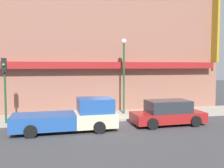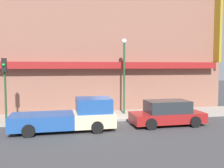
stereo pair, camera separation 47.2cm
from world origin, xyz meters
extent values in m
plane|color=#38383A|center=(0.00, 0.00, 0.00)|extent=(80.00, 80.00, 0.00)
cube|color=gray|center=(0.00, 1.63, 0.07)|extent=(36.00, 3.25, 0.14)
cube|color=brown|center=(0.00, 4.75, 4.75)|extent=(19.80, 3.00, 9.51)
cube|color=maroon|center=(0.00, 2.95, 3.64)|extent=(18.22, 0.60, 0.50)
cube|color=olive|center=(9.40, 2.85, 6.60)|extent=(0.20, 0.80, 5.41)
cube|color=beige|center=(-1.54, -1.62, 0.60)|extent=(2.25, 1.94, 0.77)
cube|color=#1E478C|center=(-1.54, -1.62, 1.38)|extent=(1.91, 1.78, 0.80)
cube|color=#1E478C|center=(-4.36, -1.62, 0.60)|extent=(3.38, 1.94, 0.77)
cylinder|color=black|center=(-1.49, -0.65, 0.33)|extent=(0.66, 0.22, 0.66)
cylinder|color=black|center=(-1.49, -2.59, 0.33)|extent=(0.66, 0.22, 0.66)
cylinder|color=black|center=(-4.98, -0.65, 0.33)|extent=(0.66, 0.22, 0.66)
cylinder|color=black|center=(-4.98, -2.59, 0.33)|extent=(0.66, 0.22, 0.66)
cube|color=maroon|center=(2.95, -1.62, 0.49)|extent=(4.41, 1.76, 0.58)
cube|color=#23282D|center=(2.95, -1.62, 1.14)|extent=(2.55, 1.59, 0.72)
cylinder|color=black|center=(4.32, -0.74, 0.33)|extent=(0.66, 0.22, 0.66)
cylinder|color=black|center=(4.32, -2.50, 0.33)|extent=(0.66, 0.22, 0.66)
cylinder|color=black|center=(1.59, -0.74, 0.33)|extent=(0.66, 0.22, 0.66)
cylinder|color=black|center=(1.59, -2.50, 0.33)|extent=(0.66, 0.22, 0.66)
cylinder|color=yellow|center=(3.80, 0.77, 0.40)|extent=(0.19, 0.19, 0.52)
sphere|color=yellow|center=(3.80, 0.77, 0.74)|extent=(0.18, 0.18, 0.18)
cylinder|color=#1E4728|center=(1.16, 1.75, 2.65)|extent=(0.14, 0.14, 5.02)
sphere|color=silver|center=(1.16, 1.75, 5.34)|extent=(0.36, 0.36, 0.36)
cylinder|color=#1E4728|center=(-6.61, 0.57, 2.10)|extent=(0.12, 0.12, 3.91)
cube|color=black|center=(-6.61, 0.41, 3.65)|extent=(0.28, 0.20, 0.80)
sphere|color=green|center=(-6.61, 0.29, 3.65)|extent=(0.16, 0.16, 0.16)
camera|label=1|loc=(-3.97, -15.38, 3.57)|focal=40.00mm
camera|label=2|loc=(-3.51, -15.49, 3.57)|focal=40.00mm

